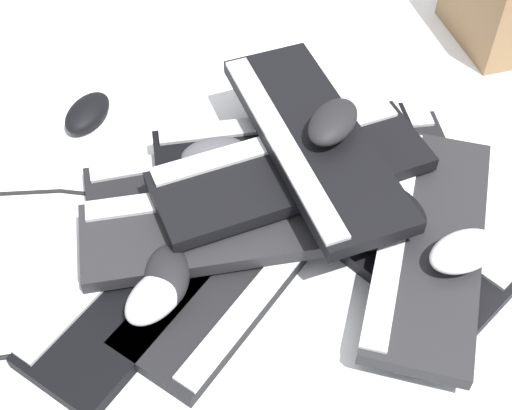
{
  "coord_description": "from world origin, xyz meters",
  "views": [
    {
      "loc": [
        -0.51,
        0.53,
        0.89
      ],
      "look_at": [
        0.01,
        0.06,
        0.06
      ],
      "focal_mm": 50.0,
      "sensor_mm": 36.0,
      "label": 1
    }
  ],
  "objects_px": {
    "keyboard_4": "(321,156)",
    "keyboard_5": "(287,150)",
    "keyboard_7": "(291,170)",
    "keyboard_6": "(428,242)",
    "keyboard_9": "(226,225)",
    "mouse_2": "(464,251)",
    "mouse_1": "(213,153)",
    "mouse_3": "(168,277)",
    "keyboard_8": "(312,139)",
    "mouse_4": "(87,113)",
    "mouse_0": "(396,207)",
    "mouse_6": "(331,120)",
    "keyboard_3": "(375,229)",
    "keyboard_1": "(151,276)",
    "mouse_5": "(156,295)",
    "keyboard_2": "(243,266)",
    "keyboard_0": "(221,181)"
  },
  "relations": [
    {
      "from": "keyboard_1",
      "to": "keyboard_9",
      "type": "xyz_separation_m",
      "value": [
        -0.02,
        -0.13,
        0.03
      ]
    },
    {
      "from": "keyboard_4",
      "to": "mouse_1",
      "type": "distance_m",
      "value": 0.19
    },
    {
      "from": "keyboard_8",
      "to": "mouse_5",
      "type": "relative_size",
      "value": 4.22
    },
    {
      "from": "mouse_0",
      "to": "mouse_5",
      "type": "xyz_separation_m",
      "value": [
        0.14,
        0.35,
        -0.03
      ]
    },
    {
      "from": "keyboard_2",
      "to": "mouse_6",
      "type": "distance_m",
      "value": 0.26
    },
    {
      "from": "keyboard_4",
      "to": "keyboard_7",
      "type": "bearing_deg",
      "value": 105.11
    },
    {
      "from": "mouse_1",
      "to": "mouse_4",
      "type": "height_order",
      "value": "mouse_1"
    },
    {
      "from": "keyboard_4",
      "to": "keyboard_5",
      "type": "distance_m",
      "value": 0.07
    },
    {
      "from": "mouse_2",
      "to": "mouse_3",
      "type": "xyz_separation_m",
      "value": [
        0.27,
        0.33,
        -0.03
      ]
    },
    {
      "from": "keyboard_9",
      "to": "mouse_6",
      "type": "bearing_deg",
      "value": -93.5
    },
    {
      "from": "keyboard_3",
      "to": "keyboard_9",
      "type": "height_order",
      "value": "keyboard_9"
    },
    {
      "from": "keyboard_2",
      "to": "keyboard_4",
      "type": "distance_m",
      "value": 0.27
    },
    {
      "from": "keyboard_5",
      "to": "keyboard_7",
      "type": "distance_m",
      "value": 0.08
    },
    {
      "from": "mouse_4",
      "to": "keyboard_2",
      "type": "bearing_deg",
      "value": -117.42
    },
    {
      "from": "keyboard_0",
      "to": "keyboard_9",
      "type": "relative_size",
      "value": 1.01
    },
    {
      "from": "keyboard_6",
      "to": "keyboard_9",
      "type": "relative_size",
      "value": 1.0
    },
    {
      "from": "keyboard_0",
      "to": "keyboard_6",
      "type": "height_order",
      "value": "keyboard_6"
    },
    {
      "from": "mouse_2",
      "to": "keyboard_7",
      "type": "bearing_deg",
      "value": 118.57
    },
    {
      "from": "keyboard_9",
      "to": "mouse_4",
      "type": "relative_size",
      "value": 4.11
    },
    {
      "from": "keyboard_8",
      "to": "mouse_3",
      "type": "xyz_separation_m",
      "value": [
        -0.02,
        0.31,
        -0.05
      ]
    },
    {
      "from": "mouse_1",
      "to": "mouse_4",
      "type": "bearing_deg",
      "value": -48.25
    },
    {
      "from": "keyboard_0",
      "to": "keyboard_5",
      "type": "xyz_separation_m",
      "value": [
        -0.04,
        -0.11,
        0.03
      ]
    },
    {
      "from": "keyboard_9",
      "to": "mouse_0",
      "type": "relative_size",
      "value": 4.11
    },
    {
      "from": "keyboard_2",
      "to": "keyboard_0",
      "type": "bearing_deg",
      "value": -29.67
    },
    {
      "from": "mouse_3",
      "to": "mouse_6",
      "type": "distance_m",
      "value": 0.35
    },
    {
      "from": "mouse_2",
      "to": "mouse_3",
      "type": "distance_m",
      "value": 0.42
    },
    {
      "from": "mouse_5",
      "to": "mouse_4",
      "type": "bearing_deg",
      "value": -122.68
    },
    {
      "from": "keyboard_2",
      "to": "keyboard_3",
      "type": "bearing_deg",
      "value": -113.51
    },
    {
      "from": "keyboard_4",
      "to": "mouse_2",
      "type": "xyz_separation_m",
      "value": [
        -0.31,
        0.04,
        0.07
      ]
    },
    {
      "from": "keyboard_2",
      "to": "keyboard_7",
      "type": "height_order",
      "value": "keyboard_7"
    },
    {
      "from": "keyboard_3",
      "to": "keyboard_6",
      "type": "bearing_deg",
      "value": -167.24
    },
    {
      "from": "keyboard_0",
      "to": "mouse_5",
      "type": "relative_size",
      "value": 4.16
    },
    {
      "from": "mouse_4",
      "to": "keyboard_3",
      "type": "bearing_deg",
      "value": -96.0
    },
    {
      "from": "keyboard_3",
      "to": "keyboard_5",
      "type": "bearing_deg",
      "value": 0.6
    },
    {
      "from": "keyboard_7",
      "to": "mouse_4",
      "type": "distance_m",
      "value": 0.41
    },
    {
      "from": "keyboard_0",
      "to": "mouse_4",
      "type": "distance_m",
      "value": 0.29
    },
    {
      "from": "keyboard_9",
      "to": "mouse_3",
      "type": "height_order",
      "value": "mouse_3"
    },
    {
      "from": "keyboard_8",
      "to": "mouse_0",
      "type": "bearing_deg",
      "value": -177.61
    },
    {
      "from": "keyboard_5",
      "to": "mouse_6",
      "type": "relative_size",
      "value": 4.1
    },
    {
      "from": "keyboard_0",
      "to": "mouse_2",
      "type": "bearing_deg",
      "value": -161.15
    },
    {
      "from": "mouse_3",
      "to": "mouse_6",
      "type": "xyz_separation_m",
      "value": [
        0.01,
        -0.33,
        0.09
      ]
    },
    {
      "from": "keyboard_8",
      "to": "mouse_4",
      "type": "relative_size",
      "value": 4.22
    },
    {
      "from": "keyboard_0",
      "to": "mouse_6",
      "type": "relative_size",
      "value": 4.16
    },
    {
      "from": "keyboard_7",
      "to": "mouse_6",
      "type": "relative_size",
      "value": 4.23
    },
    {
      "from": "mouse_0",
      "to": "mouse_6",
      "type": "xyz_separation_m",
      "value": [
        0.16,
        -0.02,
        0.06
      ]
    },
    {
      "from": "mouse_5",
      "to": "keyboard_3",
      "type": "bearing_deg",
      "value": 149.68
    },
    {
      "from": "keyboard_0",
      "to": "mouse_1",
      "type": "xyz_separation_m",
      "value": [
        0.03,
        -0.01,
        0.04
      ]
    },
    {
      "from": "keyboard_2",
      "to": "mouse_1",
      "type": "height_order",
      "value": "mouse_1"
    },
    {
      "from": "mouse_4",
      "to": "mouse_6",
      "type": "relative_size",
      "value": 1.0
    },
    {
      "from": "keyboard_1",
      "to": "keyboard_8",
      "type": "bearing_deg",
      "value": -93.28
    }
  ]
}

